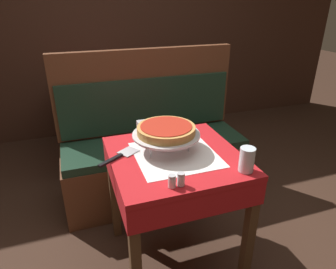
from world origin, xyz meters
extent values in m
plane|color=#382319|center=(0.00, 0.00, 0.00)|extent=(14.00, 14.00, 0.00)
cube|color=red|center=(0.00, 0.00, 0.71)|extent=(0.69, 0.69, 0.03)
cube|color=white|center=(0.00, 0.00, 0.73)|extent=(0.42, 0.42, 0.00)
cube|color=red|center=(0.00, 0.00, 0.63)|extent=(0.68, 0.68, 0.13)
cube|color=#4C331E|center=(-0.31, -0.31, 0.35)|extent=(0.05, 0.05, 0.70)
cube|color=#4C331E|center=(0.31, -0.31, 0.35)|extent=(0.05, 0.05, 0.70)
cube|color=#4C331E|center=(-0.31, 0.31, 0.35)|extent=(0.05, 0.05, 0.70)
cube|color=#4C331E|center=(0.31, 0.31, 0.35)|extent=(0.05, 0.05, 0.70)
cube|color=red|center=(-0.22, 1.54, 0.72)|extent=(0.82, 0.82, 0.03)
cube|color=white|center=(-0.22, 1.54, 0.73)|extent=(0.51, 0.51, 0.00)
cube|color=red|center=(-0.22, 1.54, 0.62)|extent=(0.82, 0.82, 0.16)
cube|color=#4C331E|center=(-0.60, 1.17, 0.35)|extent=(0.05, 0.05, 0.70)
cube|color=#4C331E|center=(0.16, 1.17, 0.35)|extent=(0.05, 0.05, 0.70)
cube|color=#4C331E|center=(-0.60, 1.92, 0.35)|extent=(0.05, 0.05, 0.70)
cube|color=#4C331E|center=(0.16, 1.92, 0.35)|extent=(0.05, 0.05, 0.70)
cube|color=brown|center=(0.08, 0.67, 0.22)|extent=(1.40, 0.49, 0.44)
cube|color=#193323|center=(0.08, 0.67, 0.47)|extent=(1.37, 0.48, 0.06)
cube|color=brown|center=(0.08, 0.88, 0.82)|extent=(1.40, 0.06, 0.65)
cube|color=#193323|center=(0.08, 0.84, 0.72)|extent=(1.35, 0.02, 0.42)
cube|color=#3D2319|center=(0.00, 2.15, 1.20)|extent=(6.00, 0.04, 2.40)
cylinder|color=#ADADB2|center=(-0.03, 0.20, 0.77)|extent=(0.01, 0.01, 0.08)
cylinder|color=#ADADB2|center=(-0.14, 0.01, 0.77)|extent=(0.01, 0.01, 0.08)
cylinder|color=#ADADB2|center=(0.08, 0.01, 0.77)|extent=(0.01, 0.01, 0.08)
cylinder|color=#ADADB2|center=(-0.03, 0.07, 0.81)|extent=(0.25, 0.25, 0.01)
cylinder|color=silver|center=(-0.03, 0.07, 0.81)|extent=(0.36, 0.36, 0.01)
cylinder|color=silver|center=(-0.03, 0.07, 0.82)|extent=(0.37, 0.37, 0.01)
cylinder|color=#C68E47|center=(-0.03, 0.07, 0.85)|extent=(0.31, 0.31, 0.04)
cylinder|color=#B22819|center=(-0.03, 0.07, 0.87)|extent=(0.28, 0.28, 0.01)
cube|color=#BCBCC1|center=(-0.23, 0.11, 0.73)|extent=(0.13, 0.12, 0.00)
cube|color=black|center=(-0.34, 0.04, 0.74)|extent=(0.14, 0.10, 0.01)
cylinder|color=silver|center=(0.27, -0.26, 0.79)|extent=(0.07, 0.07, 0.12)
cylinder|color=silver|center=(-0.12, -0.28, 0.75)|extent=(0.04, 0.04, 0.05)
cylinder|color=#B7B7BC|center=(-0.12, -0.28, 0.78)|extent=(0.03, 0.03, 0.01)
cylinder|color=silver|center=(-0.08, -0.28, 0.76)|extent=(0.04, 0.04, 0.05)
cylinder|color=#B7B7BC|center=(-0.08, -0.28, 0.79)|extent=(0.03, 0.03, 0.01)
cube|color=#B2B2B7|center=(-0.08, 0.30, 0.78)|extent=(0.10, 0.05, 0.09)
cube|color=black|center=(-0.33, 1.66, 0.75)|extent=(0.14, 0.14, 0.03)
cylinder|color=black|center=(-0.33, 1.66, 0.83)|extent=(0.01, 0.01, 0.14)
cylinder|color=red|center=(-0.33, 1.71, 0.81)|extent=(0.04, 0.04, 0.10)
cylinder|color=#99194C|center=(-0.37, 1.64, 0.81)|extent=(0.04, 0.04, 0.10)
cylinder|color=gold|center=(-0.29, 1.64, 0.81)|extent=(0.04, 0.04, 0.10)
camera|label=1|loc=(-0.49, -1.32, 1.50)|focal=32.00mm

